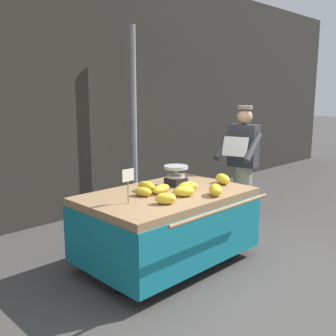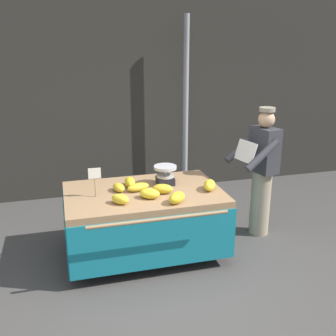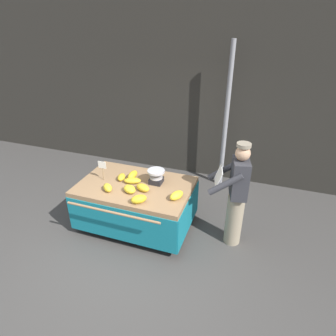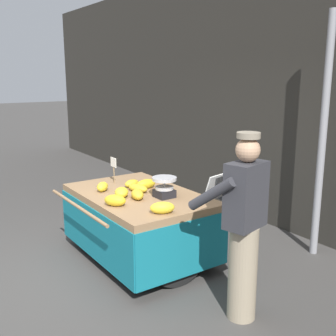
{
  "view_description": "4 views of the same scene",
  "coord_description": "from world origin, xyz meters",
  "px_view_note": "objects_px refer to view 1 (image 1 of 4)",
  "views": [
    {
      "loc": [
        -3.0,
        -2.1,
        1.87
      ],
      "look_at": [
        -0.02,
        0.91,
        1.06
      ],
      "focal_mm": 41.61,
      "sensor_mm": 36.0,
      "label": 1
    },
    {
      "loc": [
        -1.02,
        -3.47,
        2.49
      ],
      "look_at": [
        0.2,
        0.96,
        1.03
      ],
      "focal_mm": 42.52,
      "sensor_mm": 36.0,
      "label": 2
    },
    {
      "loc": [
        1.67,
        -2.75,
        3.21
      ],
      "look_at": [
        0.39,
        0.93,
        1.16
      ],
      "focal_mm": 30.49,
      "sensor_mm": 36.0,
      "label": 3
    },
    {
      "loc": [
        3.89,
        -1.55,
        2.18
      ],
      "look_at": [
        0.32,
        0.92,
        1.2
      ],
      "focal_mm": 43.98,
      "sensor_mm": 36.0,
      "label": 4
    }
  ],
  "objects_px": {
    "street_pole": "(134,121)",
    "banana_bunch_2": "(223,179)",
    "banana_bunch_1": "(166,198)",
    "banana_bunch_5": "(161,189)",
    "weighing_scale": "(176,176)",
    "banana_bunch_3": "(184,191)",
    "vendor_person": "(242,167)",
    "banana_cart": "(167,211)",
    "banana_bunch_0": "(188,187)",
    "banana_bunch_4": "(215,190)",
    "banana_bunch_6": "(147,186)",
    "banana_bunch_7": "(143,192)",
    "price_sign": "(128,178)"
  },
  "relations": [
    {
      "from": "weighing_scale",
      "to": "banana_bunch_3",
      "type": "distance_m",
      "value": 0.49
    },
    {
      "from": "banana_bunch_2",
      "to": "banana_bunch_4",
      "type": "xyz_separation_m",
      "value": [
        -0.49,
        -0.28,
        0.0
      ]
    },
    {
      "from": "banana_bunch_6",
      "to": "banana_cart",
      "type": "bearing_deg",
      "value": -55.33
    },
    {
      "from": "street_pole",
      "to": "banana_bunch_2",
      "type": "bearing_deg",
      "value": -99.78
    },
    {
      "from": "weighing_scale",
      "to": "banana_bunch_3",
      "type": "bearing_deg",
      "value": -125.86
    },
    {
      "from": "price_sign",
      "to": "banana_bunch_6",
      "type": "distance_m",
      "value": 0.52
    },
    {
      "from": "banana_bunch_7",
      "to": "banana_bunch_2",
      "type": "bearing_deg",
      "value": -12.97
    },
    {
      "from": "banana_cart",
      "to": "vendor_person",
      "type": "distance_m",
      "value": 1.62
    },
    {
      "from": "banana_bunch_1",
      "to": "banana_bunch_5",
      "type": "height_order",
      "value": "banana_bunch_1"
    },
    {
      "from": "weighing_scale",
      "to": "banana_bunch_7",
      "type": "bearing_deg",
      "value": -171.19
    },
    {
      "from": "weighing_scale",
      "to": "banana_bunch_3",
      "type": "height_order",
      "value": "weighing_scale"
    },
    {
      "from": "street_pole",
      "to": "banana_bunch_4",
      "type": "distance_m",
      "value": 2.53
    },
    {
      "from": "weighing_scale",
      "to": "banana_bunch_2",
      "type": "height_order",
      "value": "weighing_scale"
    },
    {
      "from": "vendor_person",
      "to": "banana_cart",
      "type": "bearing_deg",
      "value": -175.45
    },
    {
      "from": "street_pole",
      "to": "vendor_person",
      "type": "xyz_separation_m",
      "value": [
        0.48,
        -1.75,
        -0.58
      ]
    },
    {
      "from": "banana_bunch_1",
      "to": "banana_bunch_6",
      "type": "xyz_separation_m",
      "value": [
        0.19,
        0.49,
        0.0
      ]
    },
    {
      "from": "banana_bunch_5",
      "to": "vendor_person",
      "type": "relative_size",
      "value": 0.16
    },
    {
      "from": "banana_cart",
      "to": "banana_bunch_4",
      "type": "bearing_deg",
      "value": -58.57
    },
    {
      "from": "price_sign",
      "to": "banana_bunch_7",
      "type": "relative_size",
      "value": 1.65
    },
    {
      "from": "weighing_scale",
      "to": "banana_bunch_0",
      "type": "relative_size",
      "value": 1.17
    },
    {
      "from": "street_pole",
      "to": "weighing_scale",
      "type": "bearing_deg",
      "value": -115.18
    },
    {
      "from": "banana_bunch_0",
      "to": "banana_bunch_3",
      "type": "xyz_separation_m",
      "value": [
        -0.18,
        -0.11,
        0.0
      ]
    },
    {
      "from": "banana_bunch_5",
      "to": "banana_bunch_0",
      "type": "bearing_deg",
      "value": -31.58
    },
    {
      "from": "street_pole",
      "to": "banana_bunch_7",
      "type": "bearing_deg",
      "value": -127.65
    },
    {
      "from": "banana_cart",
      "to": "banana_bunch_1",
      "type": "distance_m",
      "value": 0.52
    },
    {
      "from": "banana_bunch_0",
      "to": "price_sign",
      "type": "bearing_deg",
      "value": 172.8
    },
    {
      "from": "weighing_scale",
      "to": "banana_bunch_1",
      "type": "relative_size",
      "value": 1.34
    },
    {
      "from": "street_pole",
      "to": "vendor_person",
      "type": "bearing_deg",
      "value": -74.53
    },
    {
      "from": "banana_bunch_3",
      "to": "vendor_person",
      "type": "distance_m",
      "value": 1.62
    },
    {
      "from": "banana_cart",
      "to": "weighing_scale",
      "type": "relative_size",
      "value": 6.59
    },
    {
      "from": "banana_bunch_1",
      "to": "banana_bunch_2",
      "type": "xyz_separation_m",
      "value": [
        1.08,
        0.14,
        0.0
      ]
    },
    {
      "from": "banana_bunch_4",
      "to": "banana_bunch_6",
      "type": "xyz_separation_m",
      "value": [
        -0.4,
        0.63,
        -0.0
      ]
    },
    {
      "from": "banana_bunch_0",
      "to": "banana_bunch_1",
      "type": "distance_m",
      "value": 0.55
    },
    {
      "from": "banana_bunch_2",
      "to": "banana_bunch_3",
      "type": "xyz_separation_m",
      "value": [
        -0.74,
        -0.07,
        -0.0
      ]
    },
    {
      "from": "banana_bunch_5",
      "to": "banana_bunch_7",
      "type": "height_order",
      "value": "banana_bunch_7"
    },
    {
      "from": "banana_bunch_3",
      "to": "banana_bunch_4",
      "type": "relative_size",
      "value": 0.97
    },
    {
      "from": "banana_cart",
      "to": "banana_bunch_2",
      "type": "height_order",
      "value": "banana_bunch_2"
    },
    {
      "from": "weighing_scale",
      "to": "banana_bunch_6",
      "type": "distance_m",
      "value": 0.44
    },
    {
      "from": "banana_bunch_0",
      "to": "banana_bunch_7",
      "type": "distance_m",
      "value": 0.52
    },
    {
      "from": "banana_bunch_4",
      "to": "banana_cart",
      "type": "bearing_deg",
      "value": 121.43
    },
    {
      "from": "banana_cart",
      "to": "banana_bunch_7",
      "type": "height_order",
      "value": "banana_bunch_7"
    },
    {
      "from": "banana_bunch_2",
      "to": "vendor_person",
      "type": "bearing_deg",
      "value": 19.48
    },
    {
      "from": "banana_bunch_6",
      "to": "banana_bunch_1",
      "type": "bearing_deg",
      "value": -111.49
    },
    {
      "from": "banana_bunch_1",
      "to": "banana_cart",
      "type": "bearing_deg",
      "value": 43.82
    },
    {
      "from": "banana_bunch_5",
      "to": "vendor_person",
      "type": "bearing_deg",
      "value": 3.44
    },
    {
      "from": "banana_bunch_0",
      "to": "street_pole",
      "type": "bearing_deg",
      "value": 65.44
    },
    {
      "from": "banana_bunch_6",
      "to": "vendor_person",
      "type": "xyz_separation_m",
      "value": [
        1.72,
        -0.06,
        -0.0
      ]
    },
    {
      "from": "weighing_scale",
      "to": "banana_bunch_2",
      "type": "xyz_separation_m",
      "value": [
        0.45,
        -0.33,
        -0.06
      ]
    },
    {
      "from": "banana_bunch_2",
      "to": "banana_bunch_6",
      "type": "bearing_deg",
      "value": 158.29
    },
    {
      "from": "banana_bunch_3",
      "to": "banana_bunch_7",
      "type": "xyz_separation_m",
      "value": [
        -0.3,
        0.3,
        -0.01
      ]
    }
  ]
}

